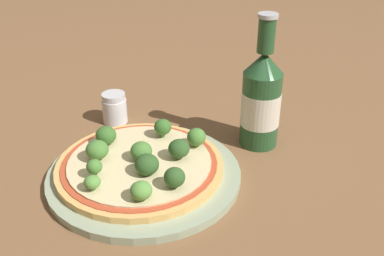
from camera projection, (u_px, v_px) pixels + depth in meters
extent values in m
plane|color=brown|center=(151.00, 168.00, 0.69)|extent=(3.00, 3.00, 0.00)
cylinder|color=#93A384|center=(145.00, 174.00, 0.66)|extent=(0.28, 0.28, 0.01)
cylinder|color=tan|center=(142.00, 167.00, 0.66)|extent=(0.25, 0.25, 0.01)
cylinder|color=#B74728|center=(142.00, 164.00, 0.66)|extent=(0.23, 0.23, 0.00)
cylinder|color=beige|center=(142.00, 163.00, 0.66)|extent=(0.21, 0.21, 0.00)
cylinder|color=#6B8E51|center=(93.00, 187.00, 0.60)|extent=(0.01, 0.01, 0.01)
ellipsoid|color=#568E3D|center=(92.00, 182.00, 0.59)|extent=(0.02, 0.02, 0.02)
cylinder|color=#6B8E51|center=(142.00, 158.00, 0.66)|extent=(0.01, 0.01, 0.01)
ellipsoid|color=#477A33|center=(142.00, 151.00, 0.66)|extent=(0.03, 0.03, 0.03)
cylinder|color=#6B8E51|center=(196.00, 144.00, 0.69)|extent=(0.01, 0.01, 0.01)
ellipsoid|color=#477A33|center=(196.00, 137.00, 0.69)|extent=(0.03, 0.03, 0.03)
cylinder|color=#6B8E51|center=(147.00, 171.00, 0.63)|extent=(0.01, 0.01, 0.01)
ellipsoid|color=#2D5123|center=(147.00, 164.00, 0.62)|extent=(0.03, 0.03, 0.03)
cylinder|color=#6B8E51|center=(142.00, 197.00, 0.58)|extent=(0.01, 0.01, 0.01)
ellipsoid|color=#568E3D|center=(141.00, 190.00, 0.58)|extent=(0.03, 0.03, 0.02)
cylinder|color=#6B8E51|center=(98.00, 157.00, 0.66)|extent=(0.01, 0.01, 0.01)
ellipsoid|color=#477A33|center=(97.00, 150.00, 0.66)|extent=(0.03, 0.03, 0.03)
cylinder|color=#6B8E51|center=(95.00, 173.00, 0.62)|extent=(0.01, 0.01, 0.01)
ellipsoid|color=#477A33|center=(94.00, 167.00, 0.62)|extent=(0.02, 0.02, 0.02)
cylinder|color=#6B8E51|center=(179.00, 155.00, 0.66)|extent=(0.01, 0.01, 0.01)
ellipsoid|color=#2D5123|center=(179.00, 148.00, 0.66)|extent=(0.03, 0.03, 0.03)
cylinder|color=#6B8E51|center=(107.00, 142.00, 0.70)|extent=(0.01, 0.01, 0.01)
ellipsoid|color=#386628|center=(106.00, 135.00, 0.70)|extent=(0.03, 0.03, 0.03)
cylinder|color=#6B8E51|center=(175.00, 185.00, 0.60)|extent=(0.01, 0.01, 0.01)
ellipsoid|color=#2D5123|center=(174.00, 177.00, 0.60)|extent=(0.03, 0.03, 0.03)
cylinder|color=#6B8E51|center=(163.00, 134.00, 0.72)|extent=(0.01, 0.01, 0.01)
ellipsoid|color=#386628|center=(163.00, 127.00, 0.71)|extent=(0.03, 0.03, 0.03)
cylinder|color=#234C28|center=(260.00, 109.00, 0.73)|extent=(0.06, 0.06, 0.13)
cylinder|color=beige|center=(260.00, 108.00, 0.72)|extent=(0.06, 0.06, 0.06)
cone|color=#234C28|center=(264.00, 63.00, 0.69)|extent=(0.06, 0.06, 0.03)
cylinder|color=#234C28|center=(266.00, 35.00, 0.67)|extent=(0.03, 0.03, 0.05)
cylinder|color=#B2B2B7|center=(268.00, 16.00, 0.65)|extent=(0.03, 0.03, 0.01)
cylinder|color=silver|center=(115.00, 111.00, 0.81)|extent=(0.04, 0.04, 0.04)
cylinder|color=silver|center=(113.00, 97.00, 0.80)|extent=(0.04, 0.04, 0.01)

